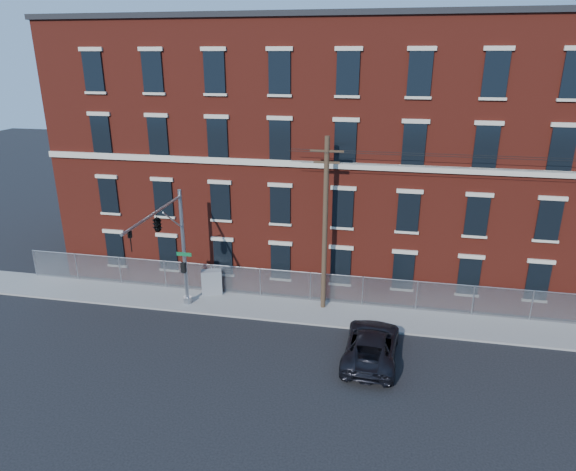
% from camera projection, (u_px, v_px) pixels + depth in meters
% --- Properties ---
extents(ground, '(140.00, 140.00, 0.00)m').
position_uv_depth(ground, '(268.00, 357.00, 24.98)').
color(ground, black).
rests_on(ground, ground).
extents(sidewalk, '(65.00, 3.00, 0.12)m').
position_uv_depth(sidewalk, '(504.00, 330.00, 27.38)').
color(sidewalk, gray).
rests_on(sidewalk, ground).
extents(mill_building, '(55.30, 14.32, 16.30)m').
position_uv_depth(mill_building, '(495.00, 152.00, 32.88)').
color(mill_building, maroon).
rests_on(mill_building, ground).
extents(chain_link_fence, '(59.06, 0.06, 1.85)m').
position_uv_depth(chain_link_fence, '(502.00, 302.00, 28.24)').
color(chain_link_fence, '#A5A8AD').
rests_on(chain_link_fence, ground).
extents(traffic_signal_mast, '(0.90, 6.75, 7.00)m').
position_uv_depth(traffic_signal_mast, '(164.00, 233.00, 26.27)').
color(traffic_signal_mast, '#9EA0A5').
rests_on(traffic_signal_mast, ground).
extents(utility_pole_near, '(1.80, 0.28, 10.00)m').
position_uv_depth(utility_pole_near, '(325.00, 223.00, 27.98)').
color(utility_pole_near, '#463523').
rests_on(utility_pole_near, ground).
extents(pickup_truck, '(2.76, 5.54, 1.51)m').
position_uv_depth(pickup_truck, '(371.00, 345.00, 24.66)').
color(pickup_truck, black).
rests_on(pickup_truck, ground).
extents(utility_cabinet, '(1.38, 1.02, 1.55)m').
position_uv_depth(utility_cabinet, '(212.00, 282.00, 31.13)').
color(utility_cabinet, slate).
rests_on(utility_cabinet, sidewalk).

